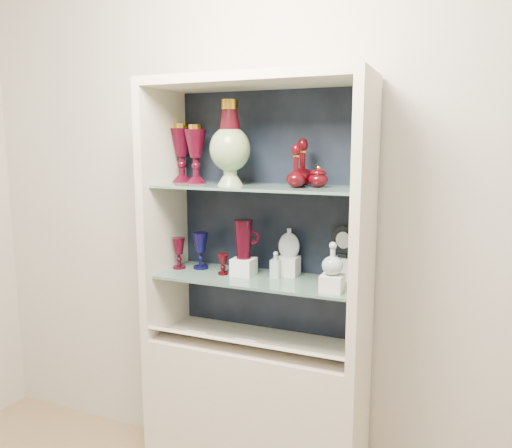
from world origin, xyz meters
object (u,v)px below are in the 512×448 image
at_px(ruby_decanter_a, 296,163).
at_px(ruby_goblet_tall, 179,253).
at_px(clear_square_bottle, 276,264).
at_px(pedestal_lamp_left, 182,153).
at_px(flat_flask, 289,242).
at_px(ruby_goblet_small, 223,264).
at_px(enamel_urn, 230,143).
at_px(ruby_pitcher, 244,239).
at_px(cameo_medallion, 344,241).
at_px(lidded_bowl, 318,176).
at_px(pedestal_lamp_right, 196,154).
at_px(cobalt_goblet, 201,251).
at_px(ruby_decanter_b, 303,161).
at_px(clear_round_decanter, 333,259).

xyz_separation_m(ruby_decanter_a, ruby_goblet_tall, (-0.61, 0.04, -0.45)).
relative_size(ruby_goblet_tall, clear_square_bottle, 1.25).
height_order(pedestal_lamp_left, flat_flask, pedestal_lamp_left).
xyz_separation_m(ruby_goblet_tall, ruby_goblet_small, (0.25, -0.02, -0.03)).
relative_size(ruby_goblet_small, clear_square_bottle, 0.81).
xyz_separation_m(enamel_urn, ruby_goblet_tall, (-0.29, 0.03, -0.53)).
relative_size(ruby_pitcher, flat_flask, 1.32).
bearing_deg(flat_flask, ruby_decanter_a, -74.40).
bearing_deg(ruby_decanter_a, cameo_medallion, 42.01).
bearing_deg(lidded_bowl, pedestal_lamp_right, 179.53).
bearing_deg(cobalt_goblet, ruby_pitcher, -7.96).
height_order(pedestal_lamp_left, clear_square_bottle, pedestal_lamp_left).
relative_size(ruby_decanter_a, ruby_pitcher, 1.14).
relative_size(ruby_goblet_tall, ruby_goblet_small, 1.54).
height_order(flat_flask, cameo_medallion, cameo_medallion).
bearing_deg(ruby_decanter_b, cameo_medallion, 18.87).
xyz_separation_m(enamel_urn, clear_round_decanter, (0.49, -0.07, -0.47)).
relative_size(ruby_decanter_b, cobalt_goblet, 1.24).
distance_m(pedestal_lamp_right, ruby_pitcher, 0.46).
distance_m(enamel_urn, flat_flask, 0.52).
height_order(pedestal_lamp_left, clear_round_decanter, pedestal_lamp_left).
height_order(ruby_decanter_b, ruby_goblet_small, ruby_decanter_b).
bearing_deg(enamel_urn, flat_flask, 24.10).
xyz_separation_m(flat_flask, cameo_medallion, (0.25, 0.03, 0.02)).
bearing_deg(ruby_decanter_a, ruby_goblet_tall, 175.80).
height_order(ruby_decanter_b, clear_round_decanter, ruby_decanter_b).
relative_size(lidded_bowl, clear_square_bottle, 0.78).
xyz_separation_m(ruby_goblet_tall, flat_flask, (0.54, 0.08, 0.08)).
distance_m(pedestal_lamp_left, pedestal_lamp_right, 0.11).
height_order(pedestal_lamp_left, ruby_goblet_small, pedestal_lamp_left).
distance_m(lidded_bowl, clear_square_bottle, 0.45).
bearing_deg(ruby_decanter_a, flat_flask, 119.03).
bearing_deg(pedestal_lamp_left, ruby_goblet_tall, -83.85).
relative_size(ruby_goblet_small, cameo_medallion, 0.68).
xyz_separation_m(clear_square_bottle, flat_flask, (0.04, 0.06, 0.10)).
distance_m(pedestal_lamp_left, lidded_bowl, 0.71).
bearing_deg(flat_flask, cameo_medallion, -6.05).
height_order(ruby_pitcher, clear_round_decanter, ruby_pitcher).
bearing_deg(flat_flask, ruby_goblet_tall, 175.35).
height_order(enamel_urn, ruby_goblet_tall, enamel_urn).
relative_size(ruby_pitcher, clear_round_decanter, 1.36).
relative_size(ruby_decanter_a, flat_flask, 1.51).
height_order(ruby_goblet_tall, cameo_medallion, cameo_medallion).
relative_size(pedestal_lamp_left, ruby_goblet_tall, 1.83).
distance_m(pedestal_lamp_left, ruby_decanter_b, 0.61).
relative_size(ruby_decanter_a, clear_round_decanter, 1.55).
xyz_separation_m(pedestal_lamp_left, cameo_medallion, (0.79, 0.06, -0.39)).
distance_m(enamel_urn, ruby_goblet_tall, 0.61).
bearing_deg(ruby_goblet_small, ruby_decanter_a, -3.42).
height_order(clear_square_bottle, flat_flask, flat_flask).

